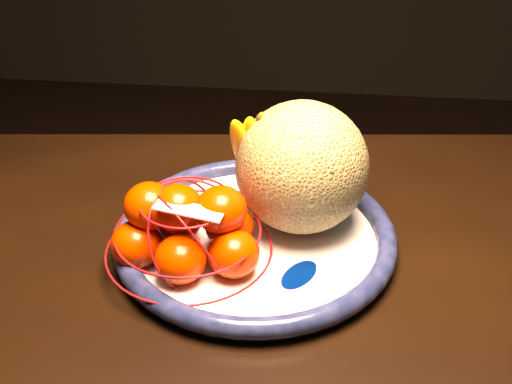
# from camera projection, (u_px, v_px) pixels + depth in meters

# --- Properties ---
(fruit_bowl) EXTENTS (0.33, 0.33, 0.03)m
(fruit_bowl) POSITION_uv_depth(u_px,v_px,m) (255.00, 236.00, 0.76)
(fruit_bowl) COLOR white
(fruit_bowl) RESTS_ON dining_table
(cantaloupe) EXTENTS (0.16, 0.16, 0.16)m
(cantaloupe) POSITION_uv_depth(u_px,v_px,m) (302.00, 167.00, 0.74)
(cantaloupe) COLOR olive
(cantaloupe) RESTS_ON fruit_bowl
(banana_bunch) EXTENTS (0.10, 0.10, 0.15)m
(banana_bunch) POSITION_uv_depth(u_px,v_px,m) (261.00, 153.00, 0.78)
(banana_bunch) COLOR #E3BF08
(banana_bunch) RESTS_ON fruit_bowl
(mandarin_bag) EXTENTS (0.22, 0.22, 0.12)m
(mandarin_bag) POSITION_uv_depth(u_px,v_px,m) (188.00, 230.00, 0.71)
(mandarin_bag) COLOR #FF2C00
(mandarin_bag) RESTS_ON fruit_bowl
(price_tag) EXTENTS (0.07, 0.04, 0.01)m
(price_tag) POSITION_uv_depth(u_px,v_px,m) (189.00, 210.00, 0.66)
(price_tag) COLOR white
(price_tag) RESTS_ON mandarin_bag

